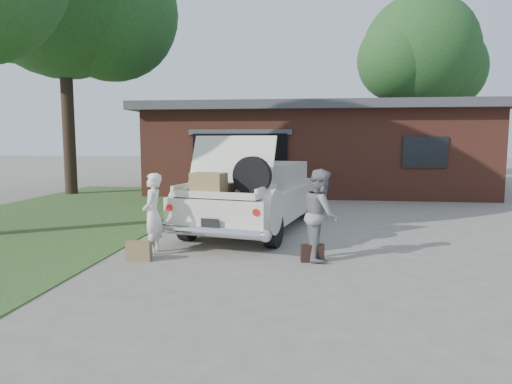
# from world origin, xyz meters

# --- Properties ---
(ground) EXTENTS (90.00, 90.00, 0.00)m
(ground) POSITION_xyz_m (0.00, 0.00, 0.00)
(ground) COLOR gray
(ground) RESTS_ON ground
(grass_strip) EXTENTS (6.00, 16.00, 0.02)m
(grass_strip) POSITION_xyz_m (-5.50, 3.00, 0.01)
(grass_strip) COLOR #2D4C1E
(grass_strip) RESTS_ON ground
(house) EXTENTS (12.80, 7.80, 3.30)m
(house) POSITION_xyz_m (0.98, 11.47, 1.67)
(house) COLOR brown
(house) RESTS_ON ground
(tree_right) EXTENTS (6.77, 5.89, 9.37)m
(tree_right) POSITION_xyz_m (6.38, 17.73, 6.15)
(tree_right) COLOR #38281E
(tree_right) RESTS_ON ground
(sedan) EXTENTS (3.01, 5.48, 2.08)m
(sedan) POSITION_xyz_m (-0.27, 2.92, 0.76)
(sedan) COLOR beige
(sedan) RESTS_ON ground
(woman_left) EXTENTS (0.42, 0.57, 1.43)m
(woman_left) POSITION_xyz_m (-1.80, 0.38, 0.71)
(woman_left) COLOR white
(woman_left) RESTS_ON ground
(woman_right) EXTENTS (0.64, 0.79, 1.53)m
(woman_right) POSITION_xyz_m (1.13, 0.38, 0.76)
(woman_right) COLOR gray
(woman_right) RESTS_ON ground
(suitcase_left) EXTENTS (0.43, 0.16, 0.33)m
(suitcase_left) POSITION_xyz_m (-1.88, -0.10, 0.16)
(suitcase_left) COLOR olive
(suitcase_left) RESTS_ON ground
(suitcase_right) EXTENTS (0.40, 0.19, 0.30)m
(suitcase_right) POSITION_xyz_m (0.99, 0.19, 0.15)
(suitcase_right) COLOR black
(suitcase_right) RESTS_ON ground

